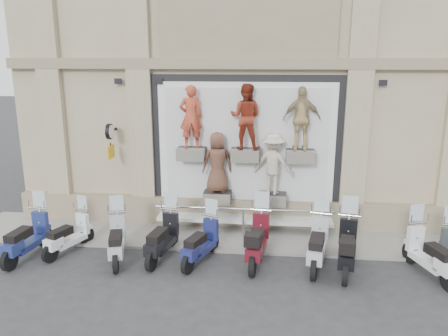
{
  "coord_description": "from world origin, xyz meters",
  "views": [
    {
      "loc": [
        0.66,
        -9.53,
        5.04
      ],
      "look_at": [
        -0.53,
        1.9,
        2.1
      ],
      "focal_mm": 35.0,
      "sensor_mm": 36.0,
      "label": 1
    }
  ],
  "objects": [
    {
      "name": "ground",
      "position": [
        0.0,
        0.0,
        0.0
      ],
      "size": [
        90.0,
        90.0,
        0.0
      ],
      "primitive_type": "plane",
      "color": "#303032",
      "rests_on": "ground"
    },
    {
      "name": "sidewalk",
      "position": [
        0.0,
        2.1,
        0.04
      ],
      "size": [
        16.0,
        2.2,
        0.08
      ],
      "primitive_type": "cube",
      "color": "gray",
      "rests_on": "ground"
    },
    {
      "name": "building",
      "position": [
        0.0,
        7.0,
        6.0
      ],
      "size": [
        14.0,
        8.6,
        12.0
      ],
      "primitive_type": null,
      "color": "tan",
      "rests_on": "ground"
    },
    {
      "name": "shop_vitrine",
      "position": [
        0.08,
        2.73,
        2.45
      ],
      "size": [
        5.6,
        0.95,
        4.3
      ],
      "color": "black",
      "rests_on": "ground"
    },
    {
      "name": "guard_rail",
      "position": [
        0.0,
        2.0,
        0.47
      ],
      "size": [
        5.06,
        0.1,
        0.93
      ],
      "primitive_type": null,
      "color": "#9EA0A5",
      "rests_on": "ground"
    },
    {
      "name": "clock_sign_bracket",
      "position": [
        -3.9,
        2.47,
        2.8
      ],
      "size": [
        0.1,
        0.8,
        1.02
      ],
      "color": "black",
      "rests_on": "ground"
    },
    {
      "name": "scooter_a",
      "position": [
        -5.43,
        0.24,
        0.8
      ],
      "size": [
        0.79,
        2.02,
        1.6
      ],
      "primitive_type": null,
      "rotation": [
        0.0,
        0.0,
        -0.11
      ],
      "color": "navy",
      "rests_on": "ground"
    },
    {
      "name": "scooter_b",
      "position": [
        -4.51,
        0.64,
        0.71
      ],
      "size": [
        1.1,
        1.81,
        1.42
      ],
      "primitive_type": null,
      "rotation": [
        0.0,
        0.0,
        -0.37
      ],
      "color": "white",
      "rests_on": "ground"
    },
    {
      "name": "scooter_c",
      "position": [
        -3.1,
        0.34,
        0.77
      ],
      "size": [
        1.04,
        1.96,
        1.53
      ],
      "primitive_type": null,
      "rotation": [
        0.0,
        0.0,
        0.28
      ],
      "color": "#A0A6AE",
      "rests_on": "ground"
    },
    {
      "name": "scooter_d",
      "position": [
        -1.98,
        0.58,
        0.79
      ],
      "size": [
        0.87,
        2.01,
        1.58
      ],
      "primitive_type": null,
      "rotation": [
        0.0,
        0.0,
        -0.16
      ],
      "color": "black",
      "rests_on": "ground"
    },
    {
      "name": "scooter_e",
      "position": [
        -0.96,
        0.45,
        0.75
      ],
      "size": [
        1.11,
        1.91,
        1.49
      ],
      "primitive_type": null,
      "rotation": [
        0.0,
        0.0,
        -0.34
      ],
      "color": "navy",
      "rests_on": "ground"
    },
    {
      "name": "scooter_f",
      "position": [
        0.44,
        0.6,
        0.83
      ],
      "size": [
        0.83,
        2.1,
        1.66
      ],
      "primitive_type": null,
      "rotation": [
        0.0,
        0.0,
        -0.12
      ],
      "color": "#4F0D16",
      "rests_on": "ground"
    },
    {
      "name": "scooter_g",
      "position": [
        1.92,
        0.55,
        0.82
      ],
      "size": [
        0.97,
        2.11,
        1.65
      ],
      "primitive_type": null,
      "rotation": [
        0.0,
        0.0,
        -0.19
      ],
      "color": "#AFB0B6",
      "rests_on": "ground"
    },
    {
      "name": "scooter_h",
      "position": [
        2.6,
        0.4,
        0.84
      ],
      "size": [
        0.97,
        2.14,
        1.67
      ],
      "primitive_type": null,
      "rotation": [
        0.0,
        0.0,
        -0.19
      ],
      "color": "black",
      "rests_on": "ground"
    },
    {
      "name": "scooter_i",
      "position": [
        4.49,
        0.29,
        0.79
      ],
      "size": [
        1.14,
        2.02,
        1.58
      ],
      "primitive_type": null,
      "rotation": [
        0.0,
        0.0,
        0.32
      ],
      "color": "white",
      "rests_on": "ground"
    }
  ]
}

